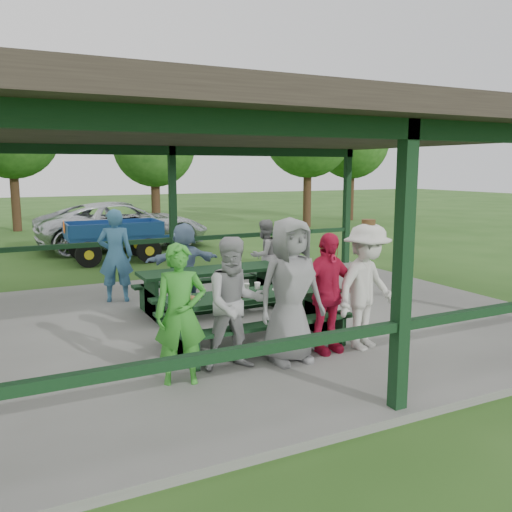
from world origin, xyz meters
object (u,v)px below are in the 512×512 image
spectator_blue (116,255)px  contestant_grey_mid (290,291)px  contestant_green (180,314)px  contestant_grey_left (235,304)px  farm_trailer (114,240)px  contestant_white_fedora (366,286)px  spectator_grey (264,255)px  picnic_table_far (212,284)px  contestant_red (327,293)px  picnic_table_near (253,311)px  pickup_truck (124,225)px  spectator_lblue (184,263)px

spectator_blue → contestant_grey_mid: bearing=123.6°
contestant_green → contestant_grey_mid: contestant_grey_mid is taller
contestant_grey_left → farm_trailer: contestant_grey_left is taller
spectator_blue → farm_trailer: 5.24m
contestant_white_fedora → farm_trailer: (-1.51, 9.42, -0.38)m
spectator_grey → farm_trailer: spectator_grey is taller
contestant_grey_mid → contestant_green: bearing=-179.2°
picnic_table_far → contestant_white_fedora: contestant_white_fedora is taller
contestant_grey_mid → picnic_table_far: bearing=87.9°
contestant_red → contestant_white_fedora: 0.60m
picnic_table_near → pickup_truck: bearing=86.7°
farm_trailer → contestant_grey_left: bearing=-92.4°
picnic_table_far → pickup_truck: (0.48, 8.90, 0.19)m
picnic_table_near → spectator_blue: spectator_blue is taller
spectator_lblue → pickup_truck: bearing=-93.3°
pickup_truck → spectator_grey: bearing=-172.5°
picnic_table_far → spectator_grey: bearing=32.1°
contestant_red → spectator_blue: 4.63m
contestant_grey_left → spectator_blue: 4.26m
picnic_table_far → spectator_blue: spectator_blue is taller
picnic_table_near → picnic_table_far: same height
contestant_green → pickup_truck: size_ratio=0.30×
picnic_table_near → spectator_grey: (1.73, 2.98, 0.26)m
spectator_lblue → farm_trailer: spectator_lblue is taller
contestant_red → spectator_lblue: bearing=98.5°
spectator_grey → contestant_red: bearing=57.2°
contestant_red → spectator_blue: (-1.96, 4.20, 0.05)m
contestant_green → spectator_blue: 4.35m
spectator_lblue → farm_trailer: bearing=-87.3°
picnic_table_far → contestant_grey_left: contestant_grey_left is taller
spectator_lblue → spectator_blue: 1.32m
contestant_grey_mid → contestant_red: 0.65m
picnic_table_far → contestant_grey_left: size_ratio=1.52×
spectator_lblue → contestant_green: bearing=72.1°
spectator_lblue → spectator_blue: spectator_blue is taller
contestant_white_fedora → spectator_lblue: size_ratio=1.20×
pickup_truck → contestant_green: bearing=169.9°
farm_trailer → spectator_blue: bearing=-101.1°
spectator_lblue → spectator_grey: spectator_lblue is taller
spectator_grey → contestant_grey_mid: bearing=49.1°
picnic_table_far → contestant_red: contestant_red is taller
picnic_table_far → spectator_grey: spectator_grey is taller
picnic_table_near → farm_trailer: bearing=91.2°
contestant_green → spectator_blue: bearing=104.8°
spectator_lblue → pickup_truck: (0.72, 8.15, -0.10)m
contestant_white_fedora → spectator_grey: bearing=67.6°
picnic_table_near → contestant_white_fedora: 1.65m
contestant_green → contestant_grey_mid: (1.51, 0.05, 0.12)m
farm_trailer → picnic_table_near: bearing=-88.4°
contestant_white_fedora → pickup_truck: (-0.69, 11.78, -0.23)m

